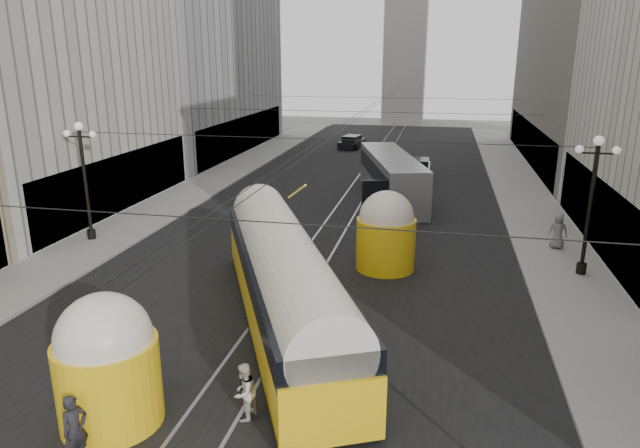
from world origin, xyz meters
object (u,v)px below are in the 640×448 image
at_px(pedestrian_crossing_b, 244,392).
at_px(pedestrian_sidewalk_right, 558,231).
at_px(pedestrian_crossing_a, 75,430).
at_px(streetcar, 284,278).
at_px(city_bus, 391,176).

relative_size(pedestrian_crossing_b, pedestrian_sidewalk_right, 0.90).
height_order(pedestrian_crossing_a, pedestrian_sidewalk_right, pedestrian_sidewalk_right).
bearing_deg(pedestrian_crossing_a, streetcar, 2.83).
bearing_deg(pedestrian_sidewalk_right, pedestrian_crossing_a, 61.08).
height_order(streetcar, pedestrian_crossing_a, streetcar).
relative_size(city_bus, pedestrian_crossing_b, 7.59).
relative_size(streetcar, pedestrian_crossing_b, 9.58).
height_order(streetcar, pedestrian_sidewalk_right, streetcar).
distance_m(city_bus, pedestrian_sidewalk_right, 13.27).
bearing_deg(streetcar, pedestrian_sidewalk_right, 43.89).
height_order(city_bus, pedestrian_crossing_b, city_bus).
xyz_separation_m(streetcar, pedestrian_sidewalk_right, (11.64, 11.20, -0.80)).
bearing_deg(pedestrian_sidewalk_right, pedestrian_crossing_b, 64.60).
height_order(pedestrian_crossing_b, pedestrian_sidewalk_right, pedestrian_sidewalk_right).
bearing_deg(pedestrian_crossing_b, pedestrian_sidewalk_right, 160.59).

